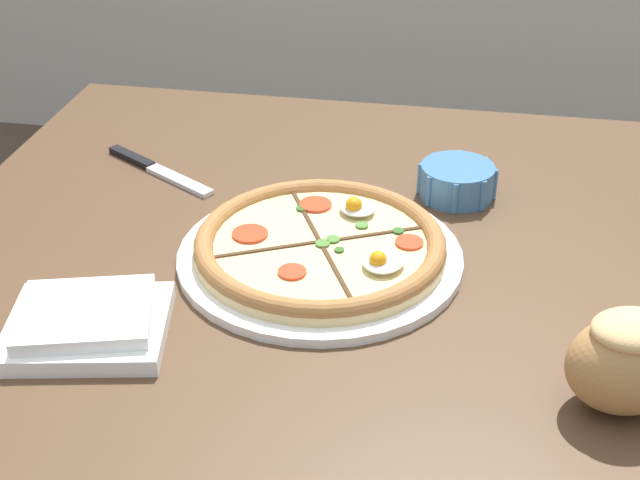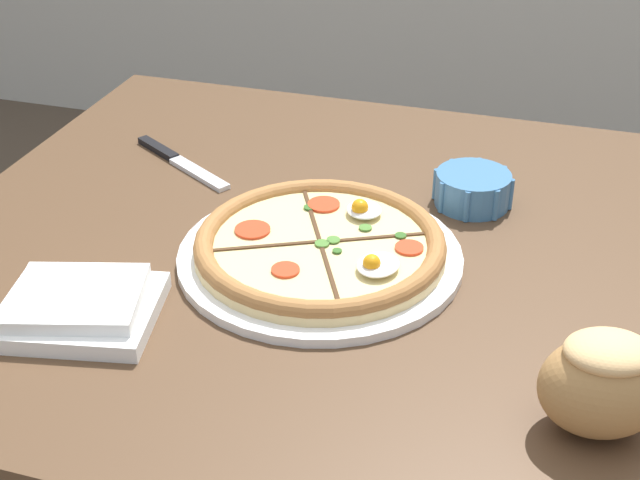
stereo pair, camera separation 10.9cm
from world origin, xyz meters
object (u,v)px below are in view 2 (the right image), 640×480
Objects in this scene: ramekin_bowl at (473,188)px; napkin_folded at (79,306)px; pizza at (321,248)px; bread_piece_near at (603,383)px; dining_table at (377,321)px; knife_main at (180,162)px.

napkin_folded is (-0.38, -0.39, -0.01)m from ramekin_bowl.
ramekin_bowl is at bearing 52.00° from pizza.
napkin_folded is at bearing -133.88° from ramekin_bowl.
napkin_folded is 0.56m from bread_piece_near.
dining_table is 8.44× the size of bread_piece_near.
bread_piece_near is 0.74m from knife_main.
knife_main is (-0.34, 0.15, 0.12)m from dining_table.
dining_table is at bearing 36.12° from pizza.
bread_piece_near reaches higher than ramekin_bowl.
bread_piece_near is at bearing -1.71° from knife_main.
napkin_folded is 0.39m from knife_main.
ramekin_bowl is 0.56× the size of knife_main.
dining_table is 5.96× the size of knife_main.
ramekin_bowl is (0.09, 0.15, 0.14)m from dining_table.
pizza is 0.34m from knife_main.
knife_main is (-0.06, 0.39, -0.01)m from napkin_folded.
bread_piece_near is at bearing -1.38° from napkin_folded.
napkin_folded is at bearing 178.62° from bread_piece_near.
bread_piece_near is (0.18, -0.41, 0.03)m from ramekin_bowl.
dining_table is at bearing -121.07° from ramekin_bowl.
bread_piece_near is (0.34, -0.21, 0.04)m from pizza.
pizza is 1.78× the size of napkin_folded.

